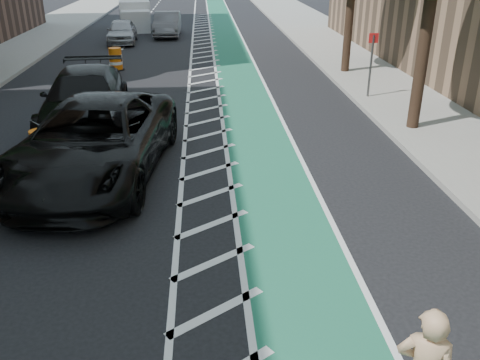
{
  "coord_description": "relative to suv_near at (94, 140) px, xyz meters",
  "views": [
    {
      "loc": [
        1.41,
        -6.42,
        5.19
      ],
      "look_at": [
        2.06,
        2.58,
        1.1
      ],
      "focal_mm": 38.0,
      "sensor_mm": 36.0,
      "label": 1
    }
  ],
  "objects": [
    {
      "name": "ground",
      "position": [
        1.3,
        -5.54,
        -0.94
      ],
      "size": [
        120.0,
        120.0,
        0.0
      ],
      "primitive_type": "plane",
      "color": "black",
      "rests_on": "ground"
    },
    {
      "name": "bike_lane",
      "position": [
        4.3,
        4.46,
        -0.94
      ],
      "size": [
        2.0,
        90.0,
        0.01
      ],
      "primitive_type": "cube",
      "color": "#1C624D",
      "rests_on": "ground"
    },
    {
      "name": "buffer_strip",
      "position": [
        2.8,
        4.46,
        -0.94
      ],
      "size": [
        1.4,
        90.0,
        0.01
      ],
      "primitive_type": "cube",
      "color": "silver",
      "rests_on": "ground"
    },
    {
      "name": "sidewalk_right",
      "position": [
        10.8,
        4.46,
        -0.87
      ],
      "size": [
        5.0,
        90.0,
        0.15
      ],
      "primitive_type": "cube",
      "color": "gray",
      "rests_on": "ground"
    },
    {
      "name": "curb_right",
      "position": [
        8.35,
        4.46,
        -0.86
      ],
      "size": [
        0.12,
        90.0,
        0.16
      ],
      "primitive_type": "cube",
      "color": "gray",
      "rests_on": "ground"
    },
    {
      "name": "sign_post",
      "position": [
        8.9,
        6.46,
        0.41
      ],
      "size": [
        0.35,
        0.08,
        2.47
      ],
      "color": "#4C4C4C",
      "rests_on": "ground"
    },
    {
      "name": "suv_near",
      "position": [
        0.0,
        0.0,
        0.0
      ],
      "size": [
        3.92,
        7.12,
        1.89
      ],
      "primitive_type": "imported",
      "rotation": [
        0.0,
        0.0,
        -0.12
      ],
      "color": "black",
      "rests_on": "ground"
    },
    {
      "name": "suv_far",
      "position": [
        -1.1,
        4.24,
        -0.08
      ],
      "size": [
        2.82,
        6.12,
        1.73
      ],
      "primitive_type": "imported",
      "rotation": [
        0.0,
        0.0,
        0.07
      ],
      "color": "black",
      "rests_on": "ground"
    },
    {
      "name": "car_silver",
      "position": [
        -2.15,
        20.33,
        -0.24
      ],
      "size": [
        1.9,
        4.2,
        1.4
      ],
      "primitive_type": "imported",
      "rotation": [
        0.0,
        0.0,
        0.06
      ],
      "color": "#ABAAB0",
      "rests_on": "ground"
    },
    {
      "name": "car_grey",
      "position": [
        0.45,
        22.97,
        -0.19
      ],
      "size": [
        1.66,
        4.63,
        1.52
      ],
      "primitive_type": "imported",
      "rotation": [
        0.0,
        0.0,
        -0.01
      ],
      "color": "slate",
      "rests_on": "ground"
    },
    {
      "name": "box_truck",
      "position": [
        -2.03,
        26.46,
        -0.06
      ],
      "size": [
        2.62,
        4.83,
        1.92
      ],
      "rotation": [
        0.0,
        0.0,
        0.13
      ],
      "color": "silver",
      "rests_on": "ground"
    },
    {
      "name": "barrel_a",
      "position": [
        -1.64,
        1.02,
        -0.52
      ],
      "size": [
        0.65,
        0.65,
        0.89
      ],
      "color": "orange",
      "rests_on": "ground"
    },
    {
      "name": "barrel_b",
      "position": [
        -0.5,
        4.15,
        -0.53
      ],
      "size": [
        0.64,
        0.64,
        0.87
      ],
      "color": "#FF570D",
      "rests_on": "ground"
    },
    {
      "name": "barrel_c",
      "position": [
        -1.39,
        12.56,
        -0.46
      ],
      "size": [
        0.76,
        0.76,
        1.03
      ],
      "color": "orange",
      "rests_on": "ground"
    }
  ]
}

